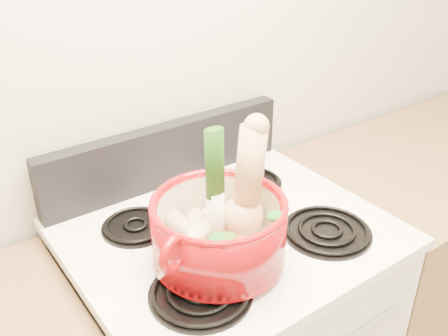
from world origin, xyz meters
TOP-DOWN VIEW (x-y plane):
  - wall_back at (0.00, 1.75)m, footprint 3.50×0.02m
  - cooktop at (0.00, 1.40)m, footprint 0.78×0.67m
  - control_backsplash at (0.00, 1.70)m, footprint 0.76×0.05m
  - counter_right at (1.07, 1.40)m, footprint 1.36×0.65m
  - burner_front_left at (-0.19, 1.24)m, footprint 0.22×0.22m
  - burner_front_right at (0.19, 1.24)m, footprint 0.22×0.22m
  - burner_back_left at (-0.19, 1.54)m, footprint 0.17×0.17m
  - burner_back_right at (0.19, 1.54)m, footprint 0.17×0.17m
  - dutch_oven at (-0.10, 1.30)m, footprint 0.40×0.40m
  - pot_handle_left at (-0.25, 1.24)m, footprint 0.08×0.05m
  - pot_handle_right at (0.06, 1.37)m, footprint 0.08×0.05m
  - squash at (-0.02, 1.32)m, footprint 0.18×0.16m
  - leek at (-0.09, 1.32)m, footprint 0.05×0.05m
  - ginger at (-0.07, 1.39)m, footprint 0.09×0.08m
  - parsnip_0 at (-0.13, 1.33)m, footprint 0.10×0.25m
  - parsnip_1 at (-0.16, 1.31)m, footprint 0.16×0.18m
  - parsnip_2 at (-0.14, 1.33)m, footprint 0.08×0.17m
  - parsnip_3 at (-0.18, 1.30)m, footprint 0.19×0.11m
  - carrot_0 at (-0.13, 1.26)m, footprint 0.08×0.16m
  - carrot_1 at (-0.13, 1.25)m, footprint 0.13×0.14m
  - carrot_2 at (-0.07, 1.26)m, footprint 0.11×0.16m

SIDE VIEW (x-z plane):
  - counter_right at x=1.07m, z-range 0.00..0.90m
  - cooktop at x=0.00m, z-range 0.92..0.95m
  - burner_front_left at x=-0.19m, z-range 0.95..0.97m
  - burner_front_right at x=0.19m, z-range 0.95..0.97m
  - burner_back_left at x=-0.19m, z-range 0.95..0.97m
  - burner_back_right at x=0.19m, z-range 0.95..0.97m
  - carrot_0 at x=-0.13m, z-range 0.99..1.04m
  - ginger at x=-0.07m, z-range 1.00..1.04m
  - carrot_1 at x=-0.13m, z-range 1.00..1.04m
  - parsnip_0 at x=-0.13m, z-range 0.99..1.06m
  - carrot_2 at x=-0.07m, z-range 1.01..1.05m
  - parsnip_2 at x=-0.14m, z-range 1.00..1.05m
  - parsnip_1 at x=-0.16m, z-range 1.00..1.06m
  - parsnip_3 at x=-0.18m, z-range 1.01..1.07m
  - control_backsplash at x=0.00m, z-range 0.95..1.13m
  - dutch_oven at x=-0.10m, z-range 0.97..1.12m
  - pot_handle_left at x=-0.25m, z-range 1.05..1.13m
  - pot_handle_right at x=0.06m, z-range 1.05..1.13m
  - squash at x=-0.02m, z-range 0.99..1.27m
  - leek at x=-0.09m, z-range 1.00..1.29m
  - wall_back at x=0.00m, z-range 0.00..2.60m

